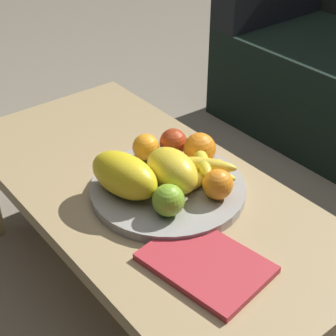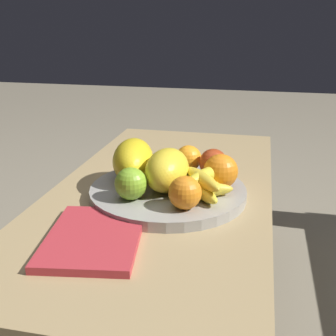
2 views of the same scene
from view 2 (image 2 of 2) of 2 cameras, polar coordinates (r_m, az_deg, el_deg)
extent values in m
plane|color=gray|center=(1.30, -0.63, -18.59)|extent=(8.00, 8.00, 0.00)
cube|color=tan|center=(1.11, -0.70, -3.53)|extent=(1.13, 0.55, 0.04)
cylinder|color=#9D8B61|center=(1.72, -4.39, -2.04)|extent=(0.05, 0.05, 0.35)
cylinder|color=#A68554|center=(1.65, 11.62, -3.33)|extent=(0.05, 0.05, 0.35)
cylinder|color=#9A9891|center=(1.04, 0.00, -3.23)|extent=(0.38, 0.38, 0.03)
ellipsoid|color=yellow|center=(1.01, -0.13, -0.26)|extent=(0.16, 0.11, 0.10)
ellipsoid|color=yellow|center=(1.08, -4.71, 1.12)|extent=(0.21, 0.14, 0.10)
sphere|color=orange|center=(0.92, 2.29, -3.33)|extent=(0.07, 0.07, 0.07)
sphere|color=orange|center=(1.14, 2.76, 1.31)|extent=(0.07, 0.07, 0.07)
sphere|color=orange|center=(1.03, 7.09, -0.43)|extent=(0.08, 0.08, 0.08)
sphere|color=#A63717|center=(1.11, 6.09, 0.70)|extent=(0.07, 0.07, 0.07)
sphere|color=#7BAC28|center=(0.97, -5.01, -2.10)|extent=(0.07, 0.07, 0.07)
ellipsoid|color=gold|center=(0.98, 4.46, -2.95)|extent=(0.08, 0.15, 0.03)
ellipsoid|color=yellow|center=(0.98, 4.78, -2.99)|extent=(0.14, 0.11, 0.03)
ellipsoid|color=yellow|center=(0.98, 4.34, -2.99)|extent=(0.14, 0.12, 0.03)
ellipsoid|color=gold|center=(0.99, 5.10, -1.00)|extent=(0.15, 0.10, 0.03)
ellipsoid|color=gold|center=(0.97, 4.54, -1.47)|extent=(0.14, 0.12, 0.03)
cube|color=#B93139|center=(0.86, -9.90, -9.17)|extent=(0.27, 0.22, 0.02)
camera|label=1|loc=(0.95, -79.34, 28.62)|focal=56.95mm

